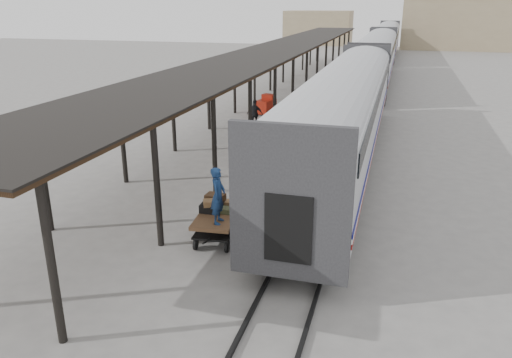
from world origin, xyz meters
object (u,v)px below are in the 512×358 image
at_px(luggage_tug, 266,105).
at_px(pedestrian, 255,114).
at_px(porter, 218,196).
at_px(baggage_cart, 219,219).

bearing_deg(luggage_tug, pedestrian, -70.48).
xyz_separation_m(luggage_tug, pedestrian, (0.40, -4.24, 0.27)).
bearing_deg(porter, baggage_cart, 17.29).
relative_size(baggage_cart, pedestrian, 1.43).
distance_m(luggage_tug, pedestrian, 4.26).
relative_size(baggage_cart, luggage_tug, 1.50).
relative_size(luggage_tug, porter, 0.94).
height_order(baggage_cart, luggage_tug, luggage_tug).
xyz_separation_m(porter, pedestrian, (-3.33, 15.64, -0.88)).
height_order(luggage_tug, pedestrian, pedestrian).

